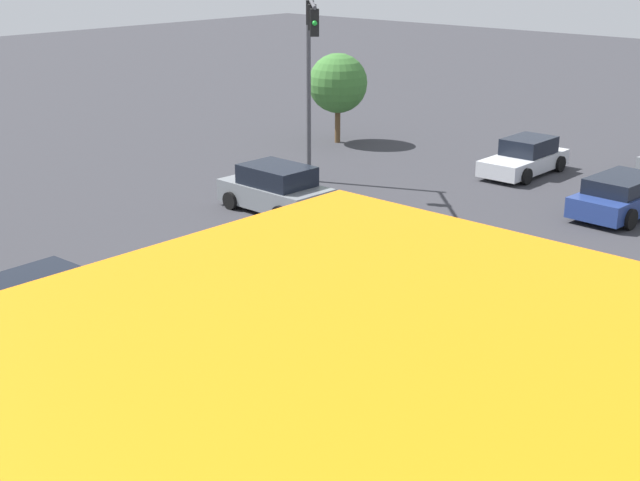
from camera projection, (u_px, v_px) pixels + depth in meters
name	position (u px, v px, depth m)	size (l,w,h in m)	color
ground_plane	(320.00, 266.00, 26.36)	(138.52, 138.52, 0.00)	#333338
crosswalk_markings	(519.00, 329.00, 22.08)	(9.90, 8.20, 0.01)	silver
traffic_signal_mast	(310.00, 49.00, 32.04)	(4.66, 4.66, 7.44)	#47474C
car_1	(276.00, 189.00, 31.59)	(2.28, 4.14, 1.66)	gray
car_2	(549.00, 285.00, 23.06)	(2.16, 4.28, 1.40)	brown
car_3	(525.00, 158.00, 36.63)	(4.52, 2.08, 1.49)	silver
car_4	(623.00, 196.00, 31.10)	(4.66, 2.35, 1.42)	navy
car_6	(26.00, 305.00, 21.89)	(4.62, 2.31, 1.35)	gray
gas_station_canopy	(374.00, 391.00, 8.83)	(7.51, 7.51, 5.52)	silver
tree_corner_a	(338.00, 83.00, 41.72)	(2.78, 2.78, 4.22)	brown
fire_hydrant	(406.00, 421.00, 17.02)	(0.22, 0.22, 0.86)	red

